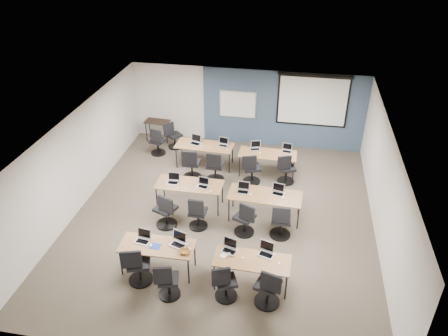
% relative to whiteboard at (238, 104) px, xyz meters
% --- Properties ---
extents(floor, '(8.00, 9.00, 0.02)m').
position_rel_whiteboard_xyz_m(floor, '(0.30, -4.43, -1.45)').
color(floor, '#6B6354').
rests_on(floor, ground).
extents(ceiling, '(8.00, 9.00, 0.02)m').
position_rel_whiteboard_xyz_m(ceiling, '(0.30, -4.43, 1.25)').
color(ceiling, white).
rests_on(ceiling, ground).
extents(wall_back, '(8.00, 0.04, 2.70)m').
position_rel_whiteboard_xyz_m(wall_back, '(0.30, 0.07, -0.10)').
color(wall_back, beige).
rests_on(wall_back, ground).
extents(wall_front, '(8.00, 0.04, 2.70)m').
position_rel_whiteboard_xyz_m(wall_front, '(0.30, -8.93, -0.10)').
color(wall_front, beige).
rests_on(wall_front, ground).
extents(wall_left, '(0.04, 9.00, 2.70)m').
position_rel_whiteboard_xyz_m(wall_left, '(-3.70, -4.43, -0.10)').
color(wall_left, beige).
rests_on(wall_left, ground).
extents(wall_right, '(0.04, 9.00, 2.70)m').
position_rel_whiteboard_xyz_m(wall_right, '(4.30, -4.43, -0.10)').
color(wall_right, beige).
rests_on(wall_right, ground).
extents(blue_accent_panel, '(5.50, 0.04, 2.70)m').
position_rel_whiteboard_xyz_m(blue_accent_panel, '(1.55, 0.04, -0.10)').
color(blue_accent_panel, '#3D5977').
rests_on(blue_accent_panel, wall_back).
extents(whiteboard, '(1.28, 0.03, 0.98)m').
position_rel_whiteboard_xyz_m(whiteboard, '(0.00, 0.00, 0.00)').
color(whiteboard, silver).
rests_on(whiteboard, wall_back).
extents(projector_screen, '(2.40, 0.10, 1.82)m').
position_rel_whiteboard_xyz_m(projector_screen, '(2.50, -0.02, 0.44)').
color(projector_screen, black).
rests_on(projector_screen, wall_back).
extents(training_table_front_left, '(1.70, 0.71, 0.73)m').
position_rel_whiteboard_xyz_m(training_table_front_left, '(-0.79, -6.69, -0.77)').
color(training_table_front_left, '#A3633E').
rests_on(training_table_front_left, floor).
extents(training_table_front_right, '(1.67, 0.69, 0.73)m').
position_rel_whiteboard_xyz_m(training_table_front_right, '(1.37, -6.78, -0.77)').
color(training_table_front_right, '#A16640').
rests_on(training_table_front_right, floor).
extents(training_table_mid_left, '(1.84, 0.77, 0.73)m').
position_rel_whiteboard_xyz_m(training_table_mid_left, '(-0.70, -4.10, -0.76)').
color(training_table_mid_left, brown).
rests_on(training_table_mid_left, floor).
extents(training_table_mid_right, '(1.94, 0.81, 0.73)m').
position_rel_whiteboard_xyz_m(training_table_mid_right, '(1.40, -4.26, -0.76)').
color(training_table_mid_right, '#926741').
rests_on(training_table_mid_right, floor).
extents(training_table_back_left, '(1.84, 0.77, 0.73)m').
position_rel_whiteboard_xyz_m(training_table_back_left, '(-0.79, -1.80, -0.76)').
color(training_table_back_left, brown).
rests_on(training_table_back_left, floor).
extents(training_table_back_right, '(1.77, 0.74, 0.73)m').
position_rel_whiteboard_xyz_m(training_table_back_right, '(1.26, -1.99, -0.77)').
color(training_table_back_right, brown).
rests_on(training_table_back_right, floor).
extents(laptop_0, '(0.33, 0.28, 0.25)m').
position_rel_whiteboard_xyz_m(laptop_0, '(-1.15, -6.58, -0.66)').
color(laptop_0, '#B0B0B0').
rests_on(laptop_0, training_table_front_left).
extents(mouse_0, '(0.08, 0.11, 0.04)m').
position_rel_whiteboard_xyz_m(mouse_0, '(-0.92, -6.73, -0.71)').
color(mouse_0, white).
rests_on(mouse_0, training_table_front_left).
extents(task_chair_0, '(0.55, 0.55, 1.02)m').
position_rel_whiteboard_xyz_m(task_chair_0, '(-1.11, -7.15, -1.03)').
color(task_chair_0, black).
rests_on(task_chair_0, floor).
extents(laptop_1, '(0.36, 0.31, 0.27)m').
position_rel_whiteboard_xyz_m(laptop_1, '(-0.32, -6.55, -0.65)').
color(laptop_1, '#B9B9BF').
rests_on(laptop_1, training_table_front_left).
extents(mouse_1, '(0.09, 0.11, 0.04)m').
position_rel_whiteboard_xyz_m(mouse_1, '(-0.03, -6.70, -0.71)').
color(mouse_1, white).
rests_on(mouse_1, training_table_front_left).
extents(task_chair_1, '(0.48, 0.48, 0.96)m').
position_rel_whiteboard_xyz_m(task_chair_1, '(-0.34, -7.45, -1.06)').
color(task_chair_1, black).
rests_on(task_chair_1, floor).
extents(laptop_2, '(0.33, 0.28, 0.25)m').
position_rel_whiteboard_xyz_m(laptop_2, '(0.84, -6.55, -0.66)').
color(laptop_2, '#BABBC5').
rests_on(laptop_2, training_table_front_right).
extents(mouse_2, '(0.06, 0.09, 0.03)m').
position_rel_whiteboard_xyz_m(mouse_2, '(1.17, -6.77, -0.71)').
color(mouse_2, white).
rests_on(mouse_2, training_table_front_right).
extents(task_chair_2, '(0.51, 0.48, 0.97)m').
position_rel_whiteboard_xyz_m(task_chair_2, '(0.87, -7.28, -1.05)').
color(task_chair_2, black).
rests_on(task_chair_2, floor).
extents(laptop_3, '(0.34, 0.29, 0.26)m').
position_rel_whiteboard_xyz_m(laptop_3, '(1.65, -6.52, -0.66)').
color(laptop_3, '#B8B8B9').
rests_on(laptop_3, training_table_front_right).
extents(mouse_3, '(0.07, 0.11, 0.04)m').
position_rel_whiteboard_xyz_m(mouse_3, '(1.96, -6.80, -0.71)').
color(mouse_3, white).
rests_on(mouse_3, training_table_front_right).
extents(task_chair_3, '(0.56, 0.54, 1.02)m').
position_rel_whiteboard_xyz_m(task_chair_3, '(1.79, -7.28, -1.03)').
color(task_chair_3, black).
rests_on(task_chair_3, floor).
extents(laptop_4, '(0.33, 0.28, 0.25)m').
position_rel_whiteboard_xyz_m(laptop_4, '(-1.16, -4.08, -0.66)').
color(laptop_4, '#AAAAB5').
rests_on(laptop_4, training_table_mid_left).
extents(mouse_4, '(0.07, 0.11, 0.04)m').
position_rel_whiteboard_xyz_m(mouse_4, '(-0.94, -4.36, -0.71)').
color(mouse_4, white).
rests_on(mouse_4, training_table_mid_left).
extents(task_chair_4, '(0.59, 0.56, 1.03)m').
position_rel_whiteboard_xyz_m(task_chair_4, '(-1.08, -5.11, -1.02)').
color(task_chair_4, black).
rests_on(task_chair_4, floor).
extents(laptop_5, '(0.30, 0.26, 0.23)m').
position_rel_whiteboard_xyz_m(laptop_5, '(-0.30, -4.14, -0.66)').
color(laptop_5, '#A7A6B3').
rests_on(laptop_5, training_table_mid_left).
extents(mouse_5, '(0.08, 0.12, 0.04)m').
position_rel_whiteboard_xyz_m(mouse_5, '(-0.05, -4.35, -0.71)').
color(mouse_5, white).
rests_on(mouse_5, training_table_mid_left).
extents(task_chair_5, '(0.50, 0.50, 0.98)m').
position_rel_whiteboard_xyz_m(task_chair_5, '(-0.26, -5.03, -1.05)').
color(task_chair_5, black).
rests_on(task_chair_5, floor).
extents(laptop_6, '(0.33, 0.28, 0.25)m').
position_rel_whiteboard_xyz_m(laptop_6, '(0.81, -4.19, -0.66)').
color(laptop_6, silver).
rests_on(laptop_6, training_table_mid_right).
extents(mouse_6, '(0.09, 0.11, 0.04)m').
position_rel_whiteboard_xyz_m(mouse_6, '(1.03, -4.32, -0.71)').
color(mouse_6, white).
rests_on(mouse_6, training_table_mid_right).
extents(task_chair_6, '(0.56, 0.52, 1.00)m').
position_rel_whiteboard_xyz_m(task_chair_6, '(0.99, -5.05, -1.04)').
color(task_chair_6, black).
rests_on(task_chair_6, floor).
extents(laptop_7, '(0.33, 0.28, 0.25)m').
position_rel_whiteboard_xyz_m(laptop_7, '(1.73, -4.11, -0.66)').
color(laptop_7, '#A7A7AD').
rests_on(laptop_7, training_table_mid_right).
extents(mouse_7, '(0.07, 0.11, 0.04)m').
position_rel_whiteboard_xyz_m(mouse_7, '(1.89, -4.33, -0.71)').
color(mouse_7, white).
rests_on(mouse_7, training_table_mid_right).
extents(task_chair_7, '(0.54, 0.54, 1.02)m').
position_rel_whiteboard_xyz_m(task_chair_7, '(1.89, -5.00, -1.03)').
color(task_chair_7, black).
rests_on(task_chair_7, floor).
extents(laptop_8, '(0.36, 0.30, 0.27)m').
position_rel_whiteboard_xyz_m(laptop_8, '(-1.10, -1.70, -0.65)').
color(laptop_8, '#B7B7B8').
rests_on(laptop_8, training_table_back_left).
extents(mouse_8, '(0.06, 0.09, 0.03)m').
position_rel_whiteboard_xyz_m(mouse_8, '(-0.87, -1.87, -0.71)').
color(mouse_8, white).
rests_on(mouse_8, training_table_back_left).
extents(task_chair_8, '(0.56, 0.56, 1.04)m').
position_rel_whiteboard_xyz_m(task_chair_8, '(-1.01, -2.67, -1.02)').
color(task_chair_8, black).
rests_on(task_chair_8, floor).
extents(laptop_9, '(0.31, 0.27, 0.24)m').
position_rel_whiteboard_xyz_m(laptop_9, '(-0.20, -1.69, -0.66)').
color(laptop_9, '#B2B2BA').
rests_on(laptop_9, training_table_back_left).
extents(mouse_9, '(0.07, 0.10, 0.03)m').
position_rel_whiteboard_xyz_m(mouse_9, '(-0.01, -1.98, -0.71)').
color(mouse_9, white).
rests_on(mouse_9, training_table_back_left).
extents(task_chair_9, '(0.54, 0.54, 1.02)m').
position_rel_whiteboard_xyz_m(task_chair_9, '(-0.27, -2.68, -1.03)').
color(task_chair_9, black).
rests_on(task_chair_9, floor).
extents(laptop_10, '(0.32, 0.27, 0.24)m').
position_rel_whiteboard_xyz_m(laptop_10, '(0.84, -1.75, -0.66)').
color(laptop_10, silver).
rests_on(laptop_10, training_table_back_right).
extents(mouse_10, '(0.07, 0.11, 0.04)m').
position_rel_whiteboard_xyz_m(mouse_10, '(1.02, -2.00, -0.71)').
color(mouse_10, white).
rests_on(mouse_10, training_table_back_right).
extents(task_chair_10, '(0.55, 0.53, 1.01)m').
position_rel_whiteboard_xyz_m(task_chair_10, '(0.83, -2.60, -1.03)').
color(task_chair_10, black).
rests_on(task_chair_10, floor).
extents(laptop_11, '(0.30, 0.26, 0.23)m').
position_rel_whiteboard_xyz_m(laptop_11, '(1.83, -1.72, -0.66)').
color(laptop_11, '#AAA9B3').
rests_on(laptop_11, training_table_back_right).
extents(mouse_11, '(0.08, 0.11, 0.03)m').
position_rel_whiteboard_xyz_m(mouse_11, '(1.96, -1.96, -0.71)').
color(mouse_11, white).
rests_on(mouse_11, training_table_back_right).
extents(task_chair_11, '(0.55, 0.52, 1.00)m').
position_rel_whiteboard_xyz_m(task_chair_11, '(1.86, -2.40, -1.04)').
color(task_chair_11, black).
rests_on(task_chair_11, floor).
extents(blue_mousepad, '(0.26, 0.22, 0.01)m').
position_rel_whiteboard_xyz_m(blue_mousepad, '(-0.82, -6.74, -0.72)').
color(blue_mousepad, '#223BA2').
rests_on(blue_mousepad, training_table_front_left).
extents(snack_bowl, '(0.24, 0.24, 0.06)m').
position_rel_whiteboard_xyz_m(snack_bowl, '(-0.12, -6.81, -0.69)').
color(snack_bowl, olive).
rests_on(snack_bowl, training_table_front_left).
extents(snack_plate, '(0.21, 0.21, 0.01)m').
position_rel_whiteboard_xyz_m(snack_plate, '(0.75, -6.76, -0.71)').
color(snack_plate, white).
rests_on(snack_plate, training_table_front_right).
extents(coffee_cup, '(0.06, 0.06, 0.05)m').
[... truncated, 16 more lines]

